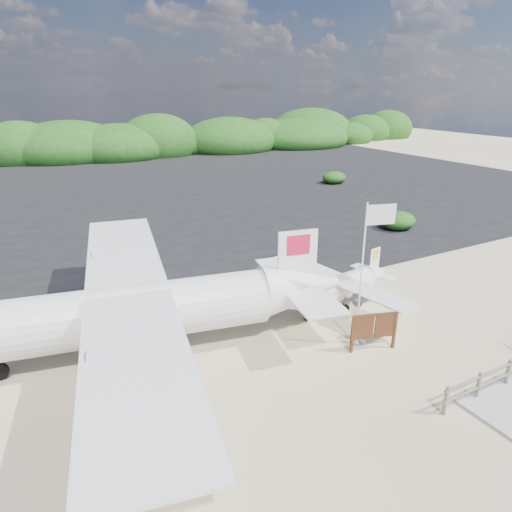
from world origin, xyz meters
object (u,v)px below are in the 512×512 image
(signboard, at_px, (372,350))
(aircraft_large, at_px, (245,194))
(crew_a, at_px, (252,294))
(baggage_cart, at_px, (154,432))
(crew_b, at_px, (264,284))
(crew_c, at_px, (299,283))
(flagpole, at_px, (355,343))

(signboard, xyz_separation_m, aircraft_large, (8.05, 26.07, 0.00))
(crew_a, bearing_deg, aircraft_large, -108.61)
(baggage_cart, relative_size, aircraft_large, 0.15)
(aircraft_large, bearing_deg, crew_b, 75.79)
(crew_a, height_order, crew_b, crew_a)
(crew_c, bearing_deg, flagpole, 81.40)
(aircraft_large, bearing_deg, baggage_cart, 68.68)
(crew_b, bearing_deg, aircraft_large, -129.27)
(baggage_cart, bearing_deg, aircraft_large, 45.72)
(crew_a, xyz_separation_m, crew_b, (1.15, 0.92, -0.10))
(signboard, height_order, crew_a, crew_a)
(crew_b, xyz_separation_m, crew_c, (1.52, -0.67, -0.03))
(signboard, relative_size, crew_b, 1.14)
(baggage_cart, height_order, crew_a, crew_a)
(baggage_cart, bearing_deg, crew_b, 28.34)
(flagpole, relative_size, crew_c, 3.43)
(baggage_cart, xyz_separation_m, crew_a, (5.96, 5.12, 0.95))
(crew_a, relative_size, crew_c, 1.15)
(baggage_cart, distance_m, crew_a, 7.91)
(crew_b, relative_size, aircraft_large, 0.09)
(crew_a, distance_m, crew_b, 1.47)
(baggage_cart, xyz_separation_m, flagpole, (8.40, 1.03, 0.00))
(crew_b, bearing_deg, signboard, 90.64)
(baggage_cart, relative_size, signboard, 1.44)
(crew_c, distance_m, aircraft_large, 22.53)
(flagpole, bearing_deg, crew_c, 87.12)
(crew_a, bearing_deg, crew_b, -133.11)
(signboard, distance_m, crew_c, 5.10)
(crew_a, height_order, aircraft_large, aircraft_large)
(crew_c, bearing_deg, aircraft_large, -116.65)
(crew_c, xyz_separation_m, aircraft_large, (8.04, 21.03, -0.82))
(flagpole, bearing_deg, baggage_cart, -172.99)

